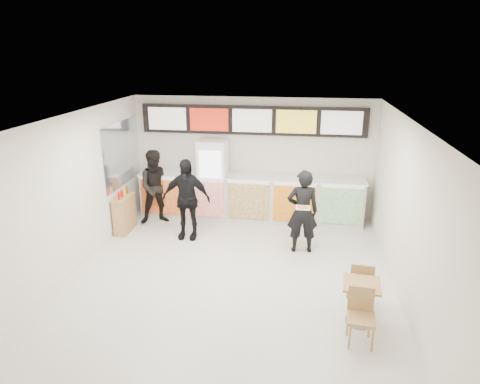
% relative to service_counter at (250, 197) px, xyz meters
% --- Properties ---
extents(floor, '(7.00, 7.00, 0.00)m').
position_rel_service_counter_xyz_m(floor, '(-0.00, -3.09, -0.57)').
color(floor, beige).
rests_on(floor, ground).
extents(ceiling, '(7.00, 7.00, 0.00)m').
position_rel_service_counter_xyz_m(ceiling, '(-0.00, -3.09, 2.43)').
color(ceiling, white).
rests_on(ceiling, wall_back).
extents(wall_back, '(6.00, 0.00, 6.00)m').
position_rel_service_counter_xyz_m(wall_back, '(-0.00, 0.41, 0.93)').
color(wall_back, silver).
rests_on(wall_back, floor).
extents(wall_left, '(0.00, 7.00, 7.00)m').
position_rel_service_counter_xyz_m(wall_left, '(-3.00, -3.09, 0.93)').
color(wall_left, silver).
rests_on(wall_left, floor).
extents(wall_right, '(0.00, 7.00, 7.00)m').
position_rel_service_counter_xyz_m(wall_right, '(3.00, -3.09, 0.93)').
color(wall_right, silver).
rests_on(wall_right, floor).
extents(service_counter, '(5.56, 0.77, 1.14)m').
position_rel_service_counter_xyz_m(service_counter, '(0.00, 0.00, 0.00)').
color(service_counter, silver).
rests_on(service_counter, floor).
extents(menu_board, '(5.50, 0.14, 0.70)m').
position_rel_service_counter_xyz_m(menu_board, '(0.00, 0.32, 1.88)').
color(menu_board, black).
rests_on(menu_board, wall_back).
extents(drinks_fridge, '(0.70, 0.67, 2.00)m').
position_rel_service_counter_xyz_m(drinks_fridge, '(-0.93, 0.02, 0.43)').
color(drinks_fridge, white).
rests_on(drinks_fridge, floor).
extents(mirror_panel, '(0.01, 2.00, 1.50)m').
position_rel_service_counter_xyz_m(mirror_panel, '(-2.99, -0.64, 1.18)').
color(mirror_panel, '#B2B7BF').
rests_on(mirror_panel, wall_left).
extents(customer_main, '(0.70, 0.51, 1.79)m').
position_rel_service_counter_xyz_m(customer_main, '(1.30, -1.62, 0.32)').
color(customer_main, black).
rests_on(customer_main, floor).
extents(customer_left, '(1.09, 0.99, 1.83)m').
position_rel_service_counter_xyz_m(customer_left, '(-2.21, -0.54, 0.34)').
color(customer_left, black).
rests_on(customer_left, floor).
extents(customer_mid, '(1.08, 0.45, 1.85)m').
position_rel_service_counter_xyz_m(customer_mid, '(-1.27, -1.30, 0.35)').
color(customer_mid, black).
rests_on(customer_mid, floor).
extents(pizza_slice, '(0.36, 0.36, 0.02)m').
position_rel_service_counter_xyz_m(pizza_slice, '(1.30, -2.07, 0.58)').
color(pizza_slice, beige).
rests_on(pizza_slice, customer_main).
extents(cafe_table, '(0.61, 1.45, 0.83)m').
position_rel_service_counter_xyz_m(cafe_table, '(2.24, -4.03, -0.09)').
color(cafe_table, tan).
rests_on(cafe_table, floor).
extents(condiment_ledge, '(0.31, 0.77, 1.02)m').
position_rel_service_counter_xyz_m(condiment_ledge, '(-2.82, -1.18, -0.13)').
color(condiment_ledge, tan).
rests_on(condiment_ledge, floor).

